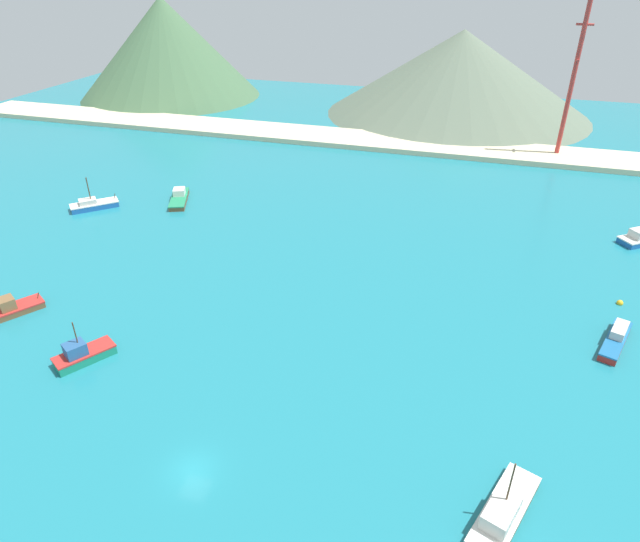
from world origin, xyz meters
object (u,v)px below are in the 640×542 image
fishing_boat_3 (93,205)px  radio_tower (573,79)px  fishing_boat_0 (83,354)px  fishing_boat_2 (14,308)px  fishing_boat_1 (179,198)px  fishing_boat_7 (503,511)px  fishing_boat_5 (616,339)px  buoy_0 (620,303)px

fishing_boat_3 → radio_tower: bearing=33.8°
fishing_boat_0 → fishing_boat_2: fishing_boat_0 is taller
fishing_boat_0 → fishing_boat_2: (-15.10, 5.69, -0.16)m
fishing_boat_1 → fishing_boat_7: fishing_boat_7 is taller
fishing_boat_5 → fishing_boat_7: (-12.75, -28.72, 0.10)m
fishing_boat_0 → fishing_boat_5: size_ratio=0.78×
fishing_boat_2 → radio_tower: radio_tower is taller
fishing_boat_3 → buoy_0: size_ratio=9.45×
fishing_boat_0 → fishing_boat_2: 16.14m
fishing_boat_1 → fishing_boat_3: 15.54m
fishing_boat_1 → buoy_0: fishing_boat_1 is taller
fishing_boat_2 → buoy_0: size_ratio=8.43×
fishing_boat_2 → radio_tower: (72.43, 88.73, 16.92)m
buoy_0 → fishing_boat_7: bearing=-111.0°
fishing_boat_2 → fishing_boat_7: fishing_boat_7 is taller
fishing_boat_0 → fishing_boat_3: 46.52m
fishing_boat_5 → radio_tower: radio_tower is taller
radio_tower → fishing_boat_2: bearing=-129.2°
fishing_boat_5 → buoy_0: size_ratio=10.75×
radio_tower → fishing_boat_5: bearing=-88.2°
fishing_boat_1 → fishing_boat_2: (-1.74, -39.95, 0.08)m
fishing_boat_1 → buoy_0: size_ratio=11.83×
fishing_boat_3 → fishing_boat_5: size_ratio=0.88×
fishing_boat_3 → fishing_boat_0: bearing=-54.7°
fishing_boat_5 → buoy_0: (2.00, 9.73, -0.62)m
fishing_boat_7 → fishing_boat_3: bearing=148.5°
fishing_boat_0 → fishing_boat_1: (-13.36, 45.64, -0.24)m
fishing_boat_3 → fishing_boat_7: 86.46m
fishing_boat_0 → buoy_0: fishing_boat_0 is taller
fishing_boat_7 → radio_tower: radio_tower is taller
fishing_boat_1 → fishing_boat_3: (-13.51, -7.67, 0.05)m
buoy_0 → fishing_boat_1: bearing=169.1°
fishing_boat_7 → buoy_0: size_ratio=11.88×
fishing_boat_2 → buoy_0: fishing_boat_2 is taller
buoy_0 → fishing_boat_0: bearing=-153.1°
fishing_boat_2 → fishing_boat_7: size_ratio=0.71×
fishing_boat_5 → radio_tower: bearing=91.8°
fishing_boat_0 → fishing_boat_1: bearing=106.3°
fishing_boat_0 → fishing_boat_5: bearing=19.8°
fishing_boat_3 → fishing_boat_1: bearing=29.6°
fishing_boat_1 → fishing_boat_7: (60.18, -52.89, 0.16)m
fishing_boat_2 → radio_tower: 115.78m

